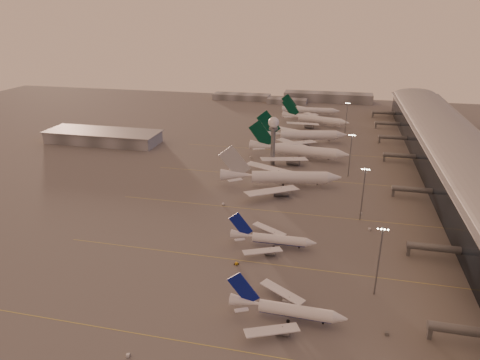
# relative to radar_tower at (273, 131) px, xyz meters

# --- Properties ---
(ground) EXTENTS (700.00, 700.00, 0.00)m
(ground) POSITION_rel_radar_tower_xyz_m (-5.00, -120.00, -20.95)
(ground) COLOR #535151
(ground) RESTS_ON ground
(taxiway_markings) EXTENTS (180.00, 185.25, 0.02)m
(taxiway_markings) POSITION_rel_radar_tower_xyz_m (25.00, -64.00, -20.94)
(taxiway_markings) COLOR gold
(taxiway_markings) RESTS_ON ground
(terminal) EXTENTS (57.00, 362.00, 23.04)m
(terminal) POSITION_rel_radar_tower_xyz_m (102.88, -9.91, -10.43)
(terminal) COLOR black
(terminal) RESTS_ON ground
(hangar) EXTENTS (82.00, 27.00, 8.50)m
(hangar) POSITION_rel_radar_tower_xyz_m (-125.00, 20.00, -16.63)
(hangar) COLOR #5B5E62
(hangar) RESTS_ON ground
(radar_tower) EXTENTS (6.40, 6.40, 31.10)m
(radar_tower) POSITION_rel_radar_tower_xyz_m (0.00, 0.00, 0.00)
(radar_tower) COLOR slate
(radar_tower) RESTS_ON ground
(mast_a) EXTENTS (3.60, 0.56, 25.00)m
(mast_a) POSITION_rel_radar_tower_xyz_m (53.00, -120.00, -7.21)
(mast_a) COLOR slate
(mast_a) RESTS_ON ground
(mast_b) EXTENTS (3.60, 0.56, 25.00)m
(mast_b) POSITION_rel_radar_tower_xyz_m (50.00, -65.00, -7.21)
(mast_b) COLOR slate
(mast_b) RESTS_ON ground
(mast_c) EXTENTS (3.60, 0.56, 25.00)m
(mast_c) POSITION_rel_radar_tower_xyz_m (45.00, -10.00, -7.21)
(mast_c) COLOR slate
(mast_c) RESTS_ON ground
(mast_d) EXTENTS (3.60, 0.56, 25.00)m
(mast_d) POSITION_rel_radar_tower_xyz_m (43.00, 80.00, -7.21)
(mast_d) COLOR slate
(mast_d) RESTS_ON ground
(distant_horizon) EXTENTS (165.00, 37.50, 9.00)m
(distant_horizon) POSITION_rel_radar_tower_xyz_m (-2.38, 205.14, -17.06)
(distant_horizon) COLOR #5B5E62
(distant_horizon) RESTS_ON ground
(narrowbody_near) EXTENTS (36.45, 29.10, 14.24)m
(narrowbody_near) POSITION_rel_radar_tower_xyz_m (26.35, -139.03, -18.07)
(narrowbody_near) COLOR white
(narrowbody_near) RESTS_ON ground
(narrowbody_mid) EXTENTS (34.92, 27.88, 13.64)m
(narrowbody_mid) POSITION_rel_radar_tower_xyz_m (15.50, -97.14, -18.19)
(narrowbody_mid) COLOR white
(narrowbody_mid) RESTS_ON ground
(widebody_white) EXTENTS (64.28, 51.04, 22.83)m
(widebody_white) POSITION_rel_radar_tower_xyz_m (10.02, -34.00, -16.99)
(widebody_white) COLOR white
(widebody_white) RESTS_ON ground
(greentail_a) EXTENTS (64.32, 51.75, 23.37)m
(greentail_a) POSITION_rel_radar_tower_xyz_m (14.19, 14.47, -16.82)
(greentail_a) COLOR white
(greentail_a) RESTS_ON ground
(greentail_b) EXTENTS (63.70, 50.93, 23.42)m
(greentail_b) POSITION_rel_radar_tower_xyz_m (13.38, 51.80, -16.81)
(greentail_b) COLOR white
(greentail_b) RESTS_ON ground
(greentail_c) EXTENTS (56.62, 45.09, 21.12)m
(greentail_c) POSITION_rel_radar_tower_xyz_m (18.78, 104.21, -17.22)
(greentail_c) COLOR white
(greentail_c) RESTS_ON ground
(greentail_d) EXTENTS (52.21, 42.03, 18.96)m
(greentail_d) POSITION_rel_radar_tower_xyz_m (12.60, 140.44, -17.60)
(greentail_d) COLOR white
(greentail_d) RESTS_ON ground
(gsv_truck_a) EXTENTS (5.03, 2.93, 1.91)m
(gsv_truck_a) POSITION_rel_radar_tower_xyz_m (-13.08, -163.75, -19.97)
(gsv_truck_a) COLOR silver
(gsv_truck_a) RESTS_ON ground
(gsv_catering_a) EXTENTS (4.77, 2.61, 3.74)m
(gsv_catering_a) POSITION_rel_radar_tower_xyz_m (55.57, -139.25, -19.08)
(gsv_catering_a) COLOR #525457
(gsv_catering_a) RESTS_ON ground
(gsv_tug_mid) EXTENTS (3.75, 3.17, 0.92)m
(gsv_tug_mid) POSITION_rel_radar_tower_xyz_m (4.58, -113.32, -20.47)
(gsv_tug_mid) COLOR #C39416
(gsv_tug_mid) RESTS_ON ground
(gsv_truck_b) EXTENTS (5.46, 2.55, 2.12)m
(gsv_truck_b) POSITION_rel_radar_tower_xyz_m (54.05, -74.39, -19.87)
(gsv_truck_b) COLOR silver
(gsv_truck_b) RESTS_ON ground
(gsv_truck_c) EXTENTS (5.96, 4.33, 2.28)m
(gsv_truck_c) POSITION_rel_radar_tower_xyz_m (-13.57, -63.61, -19.79)
(gsv_truck_c) COLOR silver
(gsv_truck_c) RESTS_ON ground
(gsv_catering_b) EXTENTS (4.73, 2.75, 3.64)m
(gsv_catering_b) POSITION_rel_radar_tower_xyz_m (50.78, -59.01, -19.13)
(gsv_catering_b) COLOR silver
(gsv_catering_b) RESTS_ON ground
(gsv_tug_far) EXTENTS (3.51, 3.25, 0.86)m
(gsv_tug_far) POSITION_rel_radar_tower_xyz_m (4.25, -14.12, -20.50)
(gsv_tug_far) COLOR silver
(gsv_tug_far) RESTS_ON ground
(gsv_truck_d) EXTENTS (3.12, 6.20, 2.39)m
(gsv_truck_d) POSITION_rel_radar_tower_xyz_m (-15.81, 9.44, -19.73)
(gsv_truck_d) COLOR silver
(gsv_truck_d) RESTS_ON ground
(gsv_tug_hangar) EXTENTS (3.89, 3.39, 0.95)m
(gsv_tug_hangar) POSITION_rel_radar_tower_xyz_m (39.09, 33.85, -20.46)
(gsv_tug_hangar) COLOR #C39416
(gsv_tug_hangar) RESTS_ON ground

